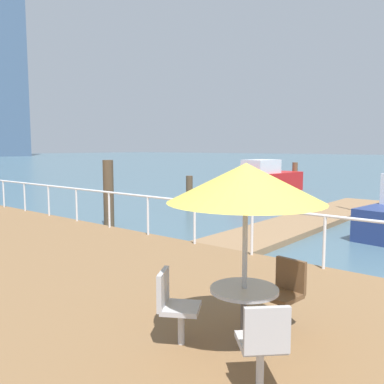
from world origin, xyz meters
The scene contains 13 objects.
ground_plane centered at (0.00, 20.00, 0.00)m, with size 300.00×300.00×0.00m, color #476675.
floating_dock centered at (3.40, 6.45, 0.09)m, with size 13.80×2.00×0.18m, color #93704C.
boardwalk_railing centered at (-3.15, 7.36, 1.24)m, with size 0.06×24.50×1.08m.
dock_piling_1 centered at (-1.81, 11.48, 1.17)m, with size 0.36×0.36×2.33m, color brown.
dock_piling_2 centered at (3.02, 11.88, 0.76)m, with size 0.30×0.30×1.51m, color brown.
dock_piling_3 centered at (14.40, 12.27, 0.89)m, with size 0.35×0.35×1.77m, color brown.
moored_boat_1 centered at (11.62, 12.81, 0.79)m, with size 5.39×2.33×2.02m.
cafe_table_round centered at (-6.86, 2.77, 1.07)m, with size 0.80×0.80×0.74m.
patio_umbrella centered at (-6.86, 2.77, 2.37)m, with size 1.81×1.81×2.20m.
cafe_chair_0 centered at (-6.02, 2.67, 0.93)m, with size 0.52×0.49×0.90m.
cafe_chair_1 centered at (-7.30, 3.50, 0.93)m, with size 0.62×0.63×0.90m.
cafe_chair_2 centered at (-7.47, 2.17, 0.93)m, with size 0.64×0.64×0.90m.
skyline_tower_5 centered at (51.40, 125.61, 43.65)m, with size 10.46×8.62×87.30m, color slate.
Camera 1 is at (-10.81, 0.31, 2.77)m, focal length 38.27 mm.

